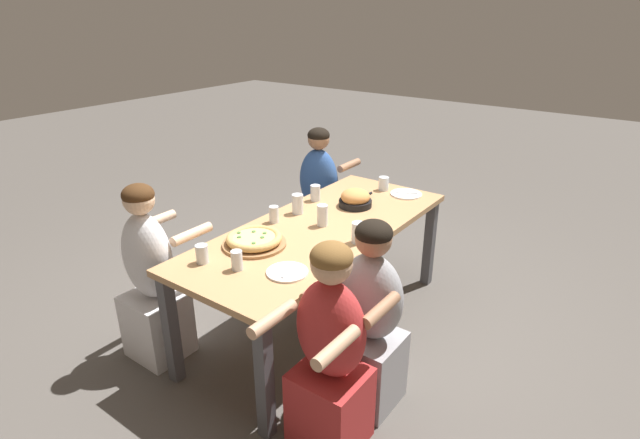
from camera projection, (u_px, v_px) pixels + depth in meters
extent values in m
plane|color=#514C47|center=(320.00, 323.00, 3.51)|extent=(18.00, 18.00, 0.00)
cube|color=tan|center=(320.00, 229.00, 3.23)|extent=(2.04, 0.84, 0.04)
cube|color=#4C4C51|center=(265.00, 380.00, 2.47)|extent=(0.07, 0.07, 0.71)
cube|color=#4C4C51|center=(429.00, 243.00, 3.90)|extent=(0.07, 0.07, 0.71)
cube|color=#4C4C51|center=(171.00, 329.00, 2.86)|extent=(0.07, 0.07, 0.71)
cube|color=#4C4C51|center=(352.00, 222.00, 4.28)|extent=(0.07, 0.07, 0.71)
cylinder|color=#996B42|center=(254.00, 244.00, 2.97)|extent=(0.38, 0.38, 0.02)
torus|color=tan|center=(254.00, 238.00, 2.95)|extent=(0.33, 0.33, 0.04)
cylinder|color=#E5C675|center=(254.00, 240.00, 2.95)|extent=(0.27, 0.27, 0.04)
cylinder|color=#4C7A3D|center=(254.00, 231.00, 3.01)|extent=(0.02, 0.02, 0.01)
cylinder|color=#4C7A3D|center=(265.00, 233.00, 2.99)|extent=(0.02, 0.02, 0.01)
cylinder|color=#4C7A3D|center=(239.00, 237.00, 2.93)|extent=(0.02, 0.02, 0.01)
cylinder|color=#4C7A3D|center=(262.00, 237.00, 2.93)|extent=(0.02, 0.02, 0.01)
cylinder|color=#4C7A3D|center=(239.00, 233.00, 2.99)|extent=(0.02, 0.02, 0.01)
cylinder|color=#4C7A3D|center=(254.00, 243.00, 2.86)|extent=(0.02, 0.02, 0.01)
cylinder|color=black|center=(355.00, 203.00, 3.54)|extent=(0.24, 0.24, 0.05)
cylinder|color=black|center=(368.00, 195.00, 3.66)|extent=(0.11, 0.02, 0.02)
ellipsoid|color=#D68E4C|center=(355.00, 197.00, 3.52)|extent=(0.21, 0.21, 0.11)
cylinder|color=white|center=(287.00, 272.00, 2.66)|extent=(0.23, 0.23, 0.01)
cube|color=#B7B7BC|center=(287.00, 271.00, 2.65)|extent=(0.15, 0.07, 0.01)
cylinder|color=white|center=(406.00, 194.00, 3.76)|extent=(0.24, 0.24, 0.01)
cube|color=#B7B7BC|center=(406.00, 193.00, 3.76)|extent=(0.10, 0.15, 0.01)
cylinder|color=silver|center=(358.00, 233.00, 2.98)|extent=(0.07, 0.07, 0.13)
cylinder|color=silver|center=(315.00, 193.00, 3.63)|extent=(0.07, 0.07, 0.12)
cylinder|color=silver|center=(315.00, 196.00, 3.64)|extent=(0.06, 0.06, 0.07)
cylinder|color=silver|center=(323.00, 215.00, 3.21)|extent=(0.07, 0.07, 0.14)
cylinder|color=black|center=(323.00, 219.00, 3.22)|extent=(0.06, 0.06, 0.09)
cylinder|color=silver|center=(237.00, 260.00, 2.68)|extent=(0.06, 0.06, 0.11)
cylinder|color=black|center=(237.00, 263.00, 2.68)|extent=(0.05, 0.05, 0.08)
cylinder|color=silver|center=(202.00, 254.00, 2.75)|extent=(0.07, 0.07, 0.11)
cylinder|color=silver|center=(298.00, 204.00, 3.40)|extent=(0.08, 0.08, 0.14)
cylinder|color=silver|center=(384.00, 184.00, 3.84)|extent=(0.08, 0.08, 0.10)
cylinder|color=silver|center=(384.00, 185.00, 3.85)|extent=(0.07, 0.07, 0.08)
cylinder|color=silver|center=(274.00, 214.00, 3.27)|extent=(0.06, 0.06, 0.11)
cylinder|color=silver|center=(274.00, 218.00, 3.28)|extent=(0.06, 0.06, 0.05)
cube|color=#99999E|center=(368.00, 367.00, 2.77)|extent=(0.32, 0.34, 0.42)
ellipsoid|color=#99999E|center=(371.00, 297.00, 2.59)|extent=(0.24, 0.36, 0.49)
sphere|color=#9E7051|center=(374.00, 239.00, 2.46)|extent=(0.19, 0.19, 0.19)
ellipsoid|color=black|center=(374.00, 233.00, 2.44)|extent=(0.19, 0.19, 0.13)
cylinder|color=#9E7051|center=(381.00, 310.00, 2.30)|extent=(0.28, 0.06, 0.06)
cylinder|color=#9E7051|center=(321.00, 287.00, 2.49)|extent=(0.28, 0.06, 0.06)
cube|color=#2D5193|center=(319.00, 232.00, 4.41)|extent=(0.32, 0.34, 0.42)
ellipsoid|color=#2D5193|center=(319.00, 180.00, 4.22)|extent=(0.24, 0.36, 0.54)
sphere|color=#9E7051|center=(319.00, 139.00, 4.08)|extent=(0.18, 0.18, 0.18)
ellipsoid|color=black|center=(319.00, 135.00, 4.07)|extent=(0.18, 0.18, 0.13)
cylinder|color=#9E7051|center=(317.00, 159.00, 4.42)|extent=(0.28, 0.06, 0.06)
cylinder|color=#9E7051|center=(349.00, 165.00, 4.24)|extent=(0.28, 0.06, 0.06)
cube|color=#B22D2D|center=(330.00, 406.00, 2.50)|extent=(0.32, 0.34, 0.42)
ellipsoid|color=#B22D2D|center=(331.00, 329.00, 2.31)|extent=(0.24, 0.36, 0.51)
sphere|color=tan|center=(331.00, 264.00, 2.18)|extent=(0.19, 0.19, 0.19)
ellipsoid|color=brown|center=(331.00, 257.00, 2.16)|extent=(0.19, 0.19, 0.13)
cylinder|color=tan|center=(336.00, 347.00, 2.03)|extent=(0.28, 0.06, 0.06)
cylinder|color=tan|center=(273.00, 319.00, 2.21)|extent=(0.28, 0.06, 0.06)
cube|color=silver|center=(158.00, 324.00, 3.14)|extent=(0.32, 0.34, 0.42)
ellipsoid|color=silver|center=(147.00, 256.00, 2.95)|extent=(0.24, 0.36, 0.54)
sphere|color=beige|center=(139.00, 200.00, 2.81)|extent=(0.18, 0.18, 0.18)
ellipsoid|color=#422814|center=(138.00, 195.00, 2.79)|extent=(0.18, 0.18, 0.12)
cylinder|color=beige|center=(156.00, 221.00, 3.15)|extent=(0.28, 0.06, 0.06)
cylinder|color=beige|center=(192.00, 234.00, 2.96)|extent=(0.28, 0.06, 0.06)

